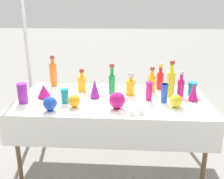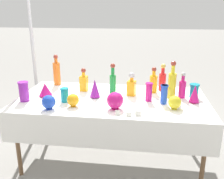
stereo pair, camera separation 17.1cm
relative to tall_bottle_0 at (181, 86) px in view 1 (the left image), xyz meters
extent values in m
plane|color=gray|center=(-0.76, -0.12, -0.87)|extent=(40.00, 40.00, 0.00)
cube|color=white|center=(-0.76, -0.12, -0.13)|extent=(2.05, 1.05, 0.03)
cube|color=white|center=(-0.76, -0.65, -0.27)|extent=(2.05, 0.01, 0.31)
cylinder|color=brown|center=(-1.68, -0.55, -0.51)|extent=(0.04, 0.04, 0.73)
cylinder|color=brown|center=(0.17, -0.55, -0.51)|extent=(0.04, 0.04, 0.73)
cylinder|color=brown|center=(-1.68, 0.30, -0.51)|extent=(0.04, 0.04, 0.73)
cylinder|color=brown|center=(0.17, 0.30, -0.51)|extent=(0.04, 0.04, 0.73)
cylinder|color=#C61972|center=(0.00, 0.00, -0.02)|extent=(0.07, 0.07, 0.18)
cylinder|color=#C61972|center=(0.00, 0.00, 0.10)|extent=(0.04, 0.04, 0.07)
sphere|color=#B2B2B7|center=(0.00, 0.00, 0.15)|extent=(0.05, 0.05, 0.05)
cylinder|color=#198C38|center=(-0.77, 0.02, 0.00)|extent=(0.07, 0.07, 0.22)
cylinder|color=#198C38|center=(-0.77, 0.02, 0.15)|extent=(0.04, 0.04, 0.09)
sphere|color=maroon|center=(-0.77, 0.02, 0.22)|extent=(0.05, 0.05, 0.05)
cylinder|color=orange|center=(-0.31, 0.14, -0.01)|extent=(0.09, 0.09, 0.20)
cylinder|color=orange|center=(-0.31, 0.14, 0.12)|extent=(0.04, 0.04, 0.06)
sphere|color=maroon|center=(-0.31, 0.14, 0.16)|extent=(0.05, 0.05, 0.05)
cylinder|color=red|center=(-0.20, 0.24, -0.01)|extent=(0.08, 0.08, 0.20)
cylinder|color=red|center=(-0.20, 0.24, 0.12)|extent=(0.04, 0.04, 0.08)
sphere|color=gold|center=(-0.20, 0.24, 0.18)|extent=(0.06, 0.06, 0.06)
cylinder|color=orange|center=(-1.52, 0.29, 0.03)|extent=(0.09, 0.09, 0.28)
cylinder|color=orange|center=(-1.52, 0.29, 0.20)|extent=(0.04, 0.04, 0.06)
sphere|color=maroon|center=(-1.52, 0.29, 0.25)|extent=(0.06, 0.06, 0.06)
cylinder|color=yellow|center=(-0.12, -0.03, 0.02)|extent=(0.08, 0.08, 0.27)
cylinder|color=yellow|center=(-0.12, -0.03, 0.21)|extent=(0.04, 0.04, 0.09)
sphere|color=maroon|center=(-0.12, -0.03, 0.27)|extent=(0.06, 0.06, 0.06)
cube|color=orange|center=(-1.12, 0.10, -0.02)|extent=(0.09, 0.09, 0.18)
cylinder|color=orange|center=(-1.12, 0.10, 0.09)|extent=(0.04, 0.04, 0.05)
sphere|color=maroon|center=(-1.12, 0.10, 0.13)|extent=(0.06, 0.06, 0.06)
cube|color=orange|center=(-0.55, 0.00, -0.03)|extent=(0.10, 0.10, 0.16)
cylinder|color=orange|center=(-0.55, 0.00, 0.08)|extent=(0.04, 0.04, 0.05)
sphere|color=#B2B2B7|center=(-0.55, 0.00, 0.12)|extent=(0.07, 0.07, 0.07)
cylinder|color=purple|center=(-1.66, -0.33, -0.01)|extent=(0.10, 0.10, 0.21)
cylinder|color=purple|center=(-1.66, -0.33, 0.09)|extent=(0.11, 0.11, 0.01)
cylinder|color=teal|center=(0.13, 0.03, -0.04)|extent=(0.09, 0.09, 0.15)
cylinder|color=teal|center=(0.13, 0.03, 0.03)|extent=(0.11, 0.11, 0.01)
cylinder|color=blue|center=(-0.21, -0.21, -0.01)|extent=(0.07, 0.07, 0.20)
cylinder|color=blue|center=(-0.21, -0.21, 0.08)|extent=(0.08, 0.08, 0.01)
cylinder|color=teal|center=(-1.23, -0.29, -0.04)|extent=(0.08, 0.08, 0.15)
cylinder|color=teal|center=(-1.23, -0.29, 0.03)|extent=(0.09, 0.09, 0.01)
cylinder|color=#C61972|center=(-0.36, -0.16, -0.01)|extent=(0.07, 0.07, 0.20)
cylinder|color=#C61972|center=(-0.36, -0.16, 0.08)|extent=(0.08, 0.08, 0.01)
cylinder|color=#C61972|center=(-1.50, -0.16, -0.11)|extent=(0.07, 0.07, 0.01)
cone|color=#C61972|center=(-1.50, -0.16, -0.03)|extent=(0.14, 0.14, 0.14)
cylinder|color=purple|center=(-0.94, -0.13, -0.11)|extent=(0.06, 0.06, 0.01)
cone|color=purple|center=(-0.94, -0.13, -0.01)|extent=(0.11, 0.11, 0.19)
cylinder|color=#C61972|center=(0.11, -0.14, -0.11)|extent=(0.06, 0.06, 0.01)
cone|color=#C61972|center=(0.11, -0.14, -0.01)|extent=(0.10, 0.10, 0.18)
cylinder|color=blue|center=(-1.32, -0.51, -0.11)|extent=(0.06, 0.06, 0.01)
sphere|color=blue|center=(-1.32, -0.51, -0.04)|extent=(0.13, 0.13, 0.13)
cylinder|color=#C61972|center=(-0.69, -0.42, -0.11)|extent=(0.07, 0.07, 0.01)
sphere|color=#C61972|center=(-0.69, -0.42, -0.02)|extent=(0.16, 0.16, 0.16)
cylinder|color=yellow|center=(-0.11, -0.35, -0.11)|extent=(0.06, 0.06, 0.01)
sphere|color=yellow|center=(-0.11, -0.35, -0.04)|extent=(0.13, 0.13, 0.13)
cylinder|color=orange|center=(-1.11, -0.41, -0.11)|extent=(0.05, 0.05, 0.01)
sphere|color=orange|center=(-1.11, -0.41, -0.04)|extent=(0.12, 0.12, 0.12)
cube|color=white|center=(-0.64, -0.56, -0.09)|extent=(0.05, 0.02, 0.05)
cube|color=white|center=(-0.46, -0.56, -0.09)|extent=(0.06, 0.02, 0.05)
cube|color=white|center=(-0.54, -0.58, -0.09)|extent=(0.05, 0.02, 0.04)
cylinder|color=silver|center=(-1.95, 0.59, 0.33)|extent=(0.04, 0.04, 2.40)
cylinder|color=#333338|center=(-1.95, 0.59, -0.85)|extent=(0.18, 0.18, 0.04)
camera|label=1|loc=(-0.59, -2.68, 0.82)|focal=40.00mm
camera|label=2|loc=(-0.42, -2.66, 0.82)|focal=40.00mm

